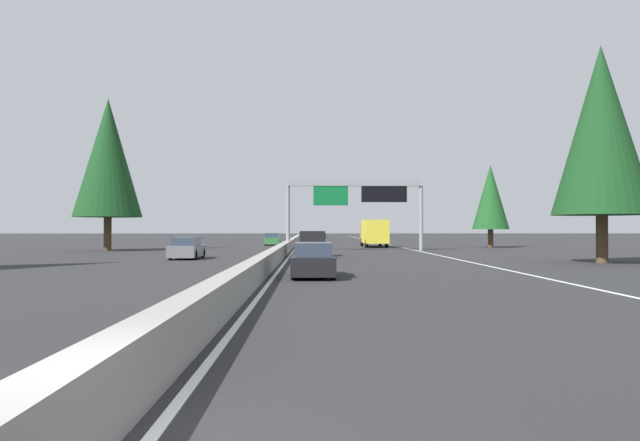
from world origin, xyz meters
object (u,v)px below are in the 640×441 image
(sign_gantry_overhead, at_px, (357,195))
(sedan_distant_b, at_px, (313,261))
(conifer_right_mid, at_px, (490,197))
(conifer_left_near, at_px, (108,158))
(oncoming_far, at_px, (272,240))
(pickup_near_right, at_px, (312,244))
(box_truck_far_right, at_px, (374,232))
(oncoming_near, at_px, (187,249))
(conifer_right_near, at_px, (601,130))
(sedan_mid_right, at_px, (312,235))

(sign_gantry_overhead, xyz_separation_m, sedan_distant_b, (-29.04, 4.11, -4.46))
(conifer_right_mid, height_order, conifer_left_near, conifer_left_near)
(sign_gantry_overhead, height_order, oncoming_far, sign_gantry_overhead)
(pickup_near_right, distance_m, box_truck_far_right, 22.90)
(oncoming_near, distance_m, conifer_right_near, 27.22)
(oncoming_near, height_order, conifer_right_mid, conifer_right_mid)
(conifer_left_near, bearing_deg, sign_gantry_overhead, -90.47)
(oncoming_near, bearing_deg, sign_gantry_overhead, 138.41)
(pickup_near_right, distance_m, conifer_right_near, 20.26)
(oncoming_near, bearing_deg, conifer_left_near, -144.34)
(box_truck_far_right, relative_size, conifer_left_near, 0.60)
(conifer_right_near, xyz_separation_m, conifer_right_mid, (27.85, -1.91, -2.54))
(box_truck_far_right, height_order, conifer_right_near, conifer_right_near)
(sedan_distant_b, bearing_deg, conifer_right_mid, -27.04)
(pickup_near_right, relative_size, oncoming_far, 1.27)
(conifer_right_mid, distance_m, conifer_left_near, 38.97)
(sedan_distant_b, relative_size, conifer_right_near, 0.34)
(oncoming_far, distance_m, conifer_right_mid, 25.95)
(sedan_mid_right, bearing_deg, conifer_left_near, 162.72)
(sedan_mid_right, height_order, conifer_right_mid, conifer_right_mid)
(conifer_right_near, bearing_deg, box_truck_far_right, 19.14)
(conifer_left_near, bearing_deg, conifer_right_near, -118.54)
(oncoming_far, bearing_deg, conifer_left_near, -39.31)
(box_truck_far_right, bearing_deg, oncoming_far, 59.64)
(sign_gantry_overhead, distance_m, box_truck_far_right, 11.42)
(conifer_left_near, bearing_deg, box_truck_far_right, -68.08)
(sedan_distant_b, height_order, box_truck_far_right, box_truck_far_right)
(sedan_distant_b, height_order, pickup_near_right, pickup_near_right)
(sign_gantry_overhead, relative_size, sedan_distant_b, 2.88)
(sedan_distant_b, distance_m, oncoming_near, 17.10)
(sedan_distant_b, distance_m, pickup_near_right, 17.71)
(box_truck_far_right, xyz_separation_m, oncoming_near, (-24.72, 15.33, -0.93))
(sedan_distant_b, height_order, conifer_left_near, conifer_left_near)
(sedan_distant_b, bearing_deg, sign_gantry_overhead, -8.05)
(sedan_mid_right, bearing_deg, oncoming_near, 173.47)
(sign_gantry_overhead, xyz_separation_m, conifer_left_near, (0.19, 22.93, 3.40))
(sign_gantry_overhead, distance_m, conifer_right_near, 23.59)
(oncoming_near, distance_m, oncoming_far, 31.74)
(sedan_distant_b, height_order, oncoming_far, same)
(sedan_mid_right, xyz_separation_m, conifer_right_mid, (-52.65, -19.01, 4.69))
(sign_gantry_overhead, relative_size, pickup_near_right, 2.26)
(oncoming_far, bearing_deg, sign_gantry_overhead, 27.19)
(sign_gantry_overhead, bearing_deg, sedan_mid_right, 3.74)
(sign_gantry_overhead, xyz_separation_m, oncoming_near, (-14.20, 12.61, -4.46))
(sedan_mid_right, height_order, oncoming_far, same)
(sign_gantry_overhead, height_order, conifer_right_near, conifer_right_near)
(box_truck_far_right, relative_size, conifer_right_near, 0.65)
(pickup_near_right, height_order, conifer_right_mid, conifer_right_mid)
(box_truck_far_right, xyz_separation_m, conifer_right_mid, (-2.08, -12.30, 3.76))
(oncoming_far, bearing_deg, sedan_distant_b, 5.90)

